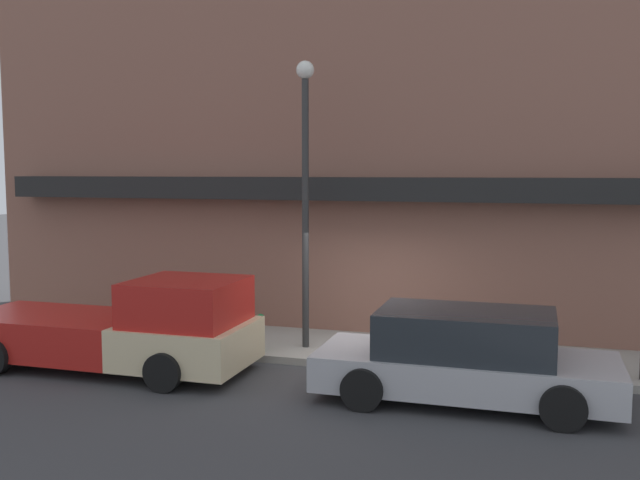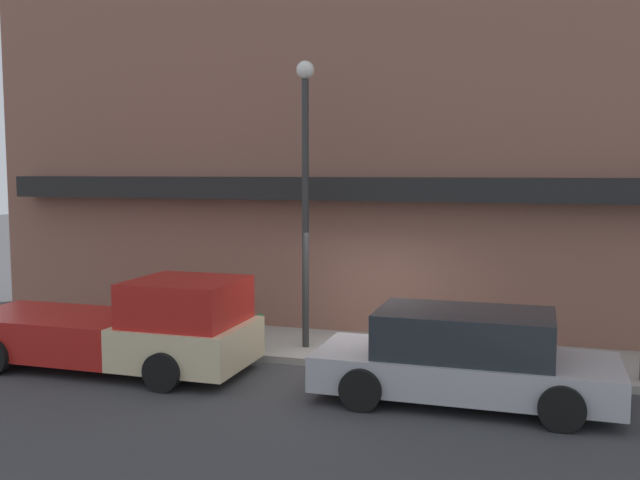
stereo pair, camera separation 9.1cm
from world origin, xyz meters
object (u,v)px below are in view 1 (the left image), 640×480
at_px(parked_car, 465,357).
at_px(street_lamp, 305,171).
at_px(pickup_truck, 125,329).
at_px(fire_hydrant, 261,332).

xyz_separation_m(parked_car, street_lamp, (-3.41, 2.11, 3.00)).
bearing_deg(parked_car, street_lamp, 147.55).
distance_m(pickup_truck, street_lamp, 4.63).
height_order(parked_car, street_lamp, street_lamp).
bearing_deg(fire_hydrant, pickup_truck, -140.85).
bearing_deg(fire_hydrant, parked_car, -21.62).
bearing_deg(pickup_truck, parked_car, -0.79).
distance_m(pickup_truck, parked_car, 6.29).
height_order(pickup_truck, street_lamp, street_lamp).
bearing_deg(street_lamp, parked_car, -31.75).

